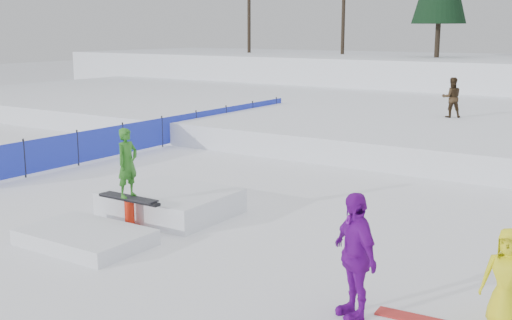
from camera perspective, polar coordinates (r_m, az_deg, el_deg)
The scene contains 8 objects.
ground at distance 13.81m, azimuth -6.36°, elevation -5.63°, with size 120.00×120.00×0.00m, color white.
snow_berm at distance 41.08m, azimuth 21.65°, elevation 6.74°, with size 60.00×14.00×2.40m, color white.
snow_midrise at distance 27.69m, azimuth 15.36°, elevation 3.53°, with size 50.00×18.00×0.80m, color white.
safety_fence at distance 22.72m, azimuth -8.34°, elevation 2.53°, with size 0.05×16.00×1.10m.
walker_olive at distance 25.27m, azimuth 17.00°, elevation 5.34°, with size 0.73×0.57×1.51m, color #312213.
spectator_purple at distance 9.28m, azimuth 8.74°, elevation -8.37°, with size 1.08×0.45×1.84m, color #7B0DA5.
spectator_yellow at distance 9.53m, azimuth 21.47°, elevation -9.83°, with size 0.70×0.46×1.44m, color yellow.
jib_rail_feature at distance 13.94m, azimuth -9.51°, elevation -4.26°, with size 2.60×4.40×2.11m.
Camera 1 is at (8.51, -10.09, 4.06)m, focal length 45.00 mm.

